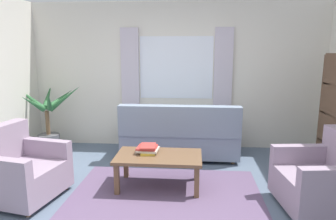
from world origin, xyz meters
TOP-DOWN VIEW (x-y plane):
  - ground_plane at (0.00, 0.00)m, footprint 6.24×6.24m
  - wall_back at (0.00, 2.26)m, footprint 5.32×0.12m
  - window_with_curtains at (0.00, 2.18)m, footprint 1.98×0.07m
  - area_rug at (0.00, 0.00)m, footprint 2.35×2.02m
  - couch at (0.10, 1.57)m, footprint 1.90×0.82m
  - armchair_left at (-1.75, -0.02)m, footprint 0.97×0.98m
  - armchair_right at (1.78, -0.00)m, footprint 0.92×0.93m
  - coffee_table at (-0.11, 0.41)m, footprint 1.10×0.64m
  - book_stack_on_table at (-0.27, 0.50)m, footprint 0.29×0.34m
  - potted_plant at (-2.22, 1.73)m, footprint 1.26×1.15m

SIDE VIEW (x-z plane):
  - ground_plane at x=0.00m, z-range 0.00..0.00m
  - area_rug at x=0.00m, z-range 0.00..0.01m
  - armchair_left at x=-1.75m, z-range -0.09..0.79m
  - armchair_right at x=1.78m, z-range -0.09..0.79m
  - couch at x=0.10m, z-range -0.09..0.83m
  - coffee_table at x=-0.11m, z-range 0.16..0.60m
  - book_stack_on_table at x=-0.27m, z-range 0.44..0.54m
  - potted_plant at x=-2.22m, z-range -0.07..1.12m
  - wall_back at x=0.00m, z-range 0.00..2.60m
  - window_with_curtains at x=0.00m, z-range 0.75..2.15m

